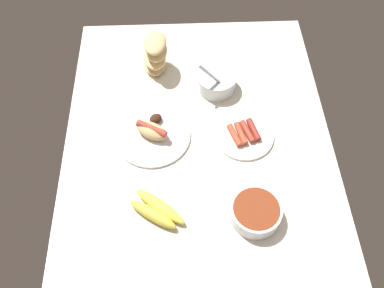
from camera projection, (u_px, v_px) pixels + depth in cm
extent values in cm
cube|color=silver|center=(198.00, 144.00, 140.08)|extent=(120.00, 90.00, 3.00)
cylinder|color=white|center=(255.00, 212.00, 121.39)|extent=(15.30, 15.30, 5.45)
cylinder|color=maroon|center=(256.00, 209.00, 119.47)|extent=(13.77, 13.77, 1.00)
cylinder|color=silver|center=(217.00, 82.00, 149.75)|extent=(14.10, 14.10, 6.25)
cylinder|color=beige|center=(217.00, 79.00, 148.71)|extent=(12.41, 12.41, 2.81)
cube|color=#B7B7BC|center=(213.00, 77.00, 142.92)|extent=(1.76, 10.72, 12.94)
cylinder|color=white|center=(153.00, 135.00, 139.62)|extent=(25.84, 25.84, 1.00)
ellipsoid|color=tan|center=(152.00, 131.00, 137.38)|extent=(10.95, 12.94, 4.40)
cylinder|color=#9E3828|center=(152.00, 129.00, 136.38)|extent=(7.55, 10.63, 2.40)
ellipsoid|color=#381E14|center=(156.00, 119.00, 141.25)|extent=(5.45, 5.66, 2.80)
ellipsoid|color=#DBB77A|center=(155.00, 64.00, 156.71)|extent=(13.37, 9.48, 3.60)
ellipsoid|color=#E5C689|center=(155.00, 58.00, 153.38)|extent=(13.54, 9.76, 3.60)
ellipsoid|color=#E5C689|center=(156.00, 50.00, 150.60)|extent=(13.05, 8.95, 3.60)
ellipsoid|color=#DBB77A|center=(155.00, 43.00, 147.51)|extent=(12.92, 8.74, 3.60)
cylinder|color=white|center=(244.00, 135.00, 139.69)|extent=(20.42, 20.42, 1.00)
cylinder|color=#AD472D|center=(235.00, 135.00, 137.74)|extent=(8.93, 4.79, 2.13)
cylinder|color=#AD472D|center=(241.00, 133.00, 138.18)|extent=(8.96, 4.13, 2.13)
cylinder|color=#9E3828|center=(247.00, 132.00, 138.62)|extent=(8.93, 4.77, 2.13)
cylinder|color=maroon|center=(254.00, 130.00, 139.06)|extent=(8.96, 4.38, 2.13)
ellipsoid|color=gold|center=(153.00, 214.00, 121.91)|extent=(12.14, 15.66, 3.82)
ellipsoid|color=gold|center=(160.00, 207.00, 123.61)|extent=(14.63, 16.67, 3.33)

